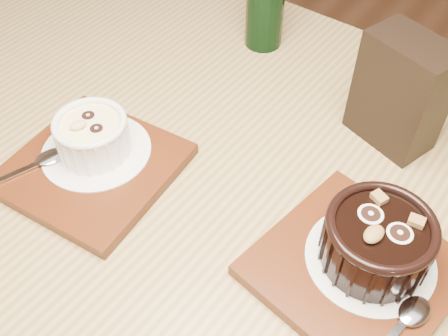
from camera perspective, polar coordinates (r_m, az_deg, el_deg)
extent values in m
cube|color=olive|center=(0.61, 0.93, -4.76)|extent=(1.22, 0.84, 0.04)
cylinder|color=olive|center=(1.32, -9.49, 6.52)|extent=(0.06, 0.06, 0.71)
cube|color=#57250E|center=(0.64, -14.07, 0.03)|extent=(0.19, 0.19, 0.01)
cylinder|color=white|center=(0.64, -13.71, 1.83)|extent=(0.13, 0.13, 0.00)
cylinder|color=white|center=(0.63, -14.07, 3.24)|extent=(0.08, 0.08, 0.04)
cylinder|color=#FFF59B|center=(0.61, -14.41, 4.58)|extent=(0.07, 0.07, 0.00)
torus|color=white|center=(0.61, -14.47, 4.81)|extent=(0.09, 0.09, 0.01)
cylinder|color=black|center=(0.62, -14.58, 5.58)|extent=(0.02, 0.02, 0.00)
cylinder|color=black|center=(0.60, -13.72, 4.22)|extent=(0.02, 0.02, 0.00)
ellipsoid|color=#DDBB81|center=(0.61, -15.61, 4.54)|extent=(0.02, 0.02, 0.01)
cube|color=#57250E|center=(0.55, 14.07, -10.65)|extent=(0.21, 0.21, 0.01)
cylinder|color=white|center=(0.55, 15.61, -9.49)|extent=(0.13, 0.13, 0.00)
cylinder|color=black|center=(0.53, 16.21, -7.87)|extent=(0.10, 0.10, 0.05)
cylinder|color=black|center=(0.51, 16.80, -6.25)|extent=(0.09, 0.09, 0.00)
torus|color=black|center=(0.51, 16.89, -6.02)|extent=(0.11, 0.11, 0.01)
cylinder|color=black|center=(0.51, 15.69, -4.80)|extent=(0.02, 0.02, 0.00)
cylinder|color=black|center=(0.51, 18.61, -6.69)|extent=(0.02, 0.02, 0.00)
ellipsoid|color=brown|center=(0.49, 15.99, -6.94)|extent=(0.02, 0.03, 0.01)
cube|color=brown|center=(0.52, 16.53, -3.09)|extent=(0.02, 0.02, 0.01)
cube|color=brown|center=(0.52, 20.23, -5.44)|extent=(0.02, 0.01, 0.01)
cube|color=black|center=(0.65, 18.66, 7.78)|extent=(0.11, 0.09, 0.14)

